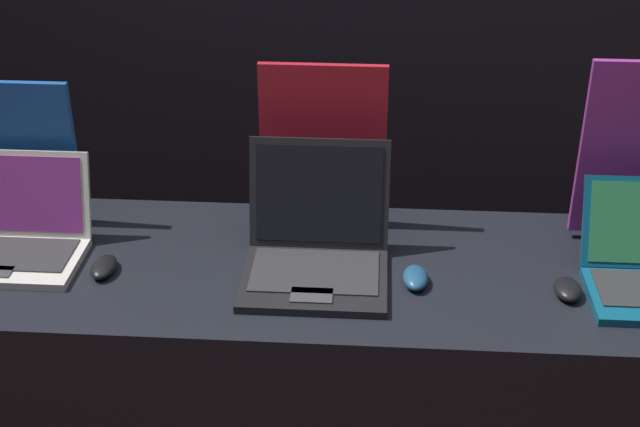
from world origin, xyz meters
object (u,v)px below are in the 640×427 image
at_px(laptop_middle, 316,245).
at_px(promo_stand_middle, 323,150).
at_px(laptop_front, 6,234).
at_px(mouse_back, 568,289).
at_px(mouse_front, 104,267).
at_px(mouse_middle, 415,278).
at_px(promo_stand_front, 23,157).

relative_size(laptop_middle, promo_stand_middle, 0.79).
distance_m(laptop_front, mouse_back, 1.39).
xyz_separation_m(laptop_front, mouse_front, (0.27, -0.07, -0.04)).
distance_m(laptop_front, promo_stand_middle, 0.83).
height_order(laptop_middle, mouse_middle, laptop_middle).
bearing_deg(mouse_front, promo_stand_front, 136.74).
relative_size(mouse_middle, promo_stand_middle, 0.24).
bearing_deg(mouse_back, promo_stand_front, 168.74).
relative_size(promo_stand_front, laptop_middle, 1.12).
relative_size(mouse_front, laptop_middle, 0.30).
relative_size(promo_stand_middle, mouse_back, 4.51).
height_order(laptop_front, laptop_middle, laptop_middle).
xyz_separation_m(laptop_front, mouse_middle, (1.03, -0.07, -0.04)).
relative_size(promo_stand_front, promo_stand_middle, 0.89).
bearing_deg(promo_stand_middle, laptop_middle, -90.00).
relative_size(laptop_front, mouse_back, 4.02).
height_order(mouse_front, promo_stand_middle, promo_stand_middle).
distance_m(laptop_front, laptop_middle, 0.79).
xyz_separation_m(laptop_middle, mouse_back, (0.60, -0.08, -0.05)).
bearing_deg(promo_stand_front, laptop_front, -90.00).
bearing_deg(mouse_front, promo_stand_middle, 29.81).
bearing_deg(promo_stand_front, promo_stand_middle, 3.31).
distance_m(mouse_front, promo_stand_middle, 0.63).
distance_m(mouse_front, mouse_middle, 0.76).
height_order(mouse_middle, mouse_back, same).
xyz_separation_m(mouse_front, promo_stand_middle, (0.52, 0.30, 0.20)).
bearing_deg(mouse_middle, mouse_front, -179.91).
bearing_deg(laptop_middle, mouse_middle, -12.04).
distance_m(laptop_middle, mouse_back, 0.61).
xyz_separation_m(laptop_front, mouse_back, (1.39, -0.10, -0.04)).
xyz_separation_m(mouse_middle, promo_stand_middle, (-0.24, 0.30, 0.20)).
xyz_separation_m(promo_stand_front, mouse_back, (1.39, -0.28, -0.17)).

